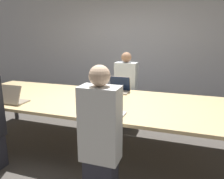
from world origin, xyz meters
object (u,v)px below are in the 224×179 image
(laptop_near_midright, at_px, (109,110))
(cup_far_center, at_px, (103,89))
(person_near_midright, at_px, (100,137))
(laptop_far_center, at_px, (119,88))
(cup_near_midright, at_px, (91,109))
(stapler, at_px, (90,99))
(laptop_near_left, at_px, (12,98))
(person_far_center, at_px, (126,91))

(laptop_near_midright, xyz_separation_m, cup_far_center, (-0.49, 1.09, -0.03))
(person_near_midright, relative_size, laptop_far_center, 4.12)
(cup_near_midright, height_order, cup_far_center, cup_near_midright)
(laptop_far_center, bearing_deg, stapler, -110.96)
(laptop_near_left, xyz_separation_m, person_near_midright, (1.50, -0.44, -0.16))
(laptop_far_center, height_order, cup_far_center, laptop_far_center)
(laptop_near_left, distance_m, stapler, 1.09)
(laptop_near_midright, bearing_deg, cup_far_center, -65.83)
(cup_near_midright, bearing_deg, laptop_near_midright, -9.73)
(person_near_midright, relative_size, cup_near_midright, 14.06)
(cup_near_midright, relative_size, stapler, 0.65)
(laptop_near_left, xyz_separation_m, stapler, (0.98, 0.46, -0.05))
(laptop_near_midright, bearing_deg, laptop_far_center, -79.06)
(person_near_midright, height_order, cup_far_center, person_near_midright)
(laptop_near_midright, height_order, person_far_center, person_far_center)
(cup_near_midright, bearing_deg, stapler, 115.83)
(laptop_near_left, distance_m, person_near_midright, 1.57)
(stapler, bearing_deg, laptop_near_midright, -30.43)
(person_near_midright, xyz_separation_m, laptop_far_center, (-0.27, 1.54, 0.16))
(person_near_midright, xyz_separation_m, cup_far_center, (-0.54, 1.47, 0.13))
(laptop_far_center, bearing_deg, laptop_near_midright, -79.06)
(laptop_far_center, bearing_deg, person_far_center, 91.08)
(cup_near_midright, height_order, stapler, cup_near_midright)
(laptop_near_left, distance_m, cup_near_midright, 1.21)
(laptop_near_left, height_order, cup_far_center, laptop_near_left)
(laptop_near_midright, distance_m, stapler, 0.70)
(laptop_near_left, relative_size, cup_near_midright, 3.28)
(laptop_near_left, bearing_deg, laptop_far_center, -138.05)
(laptop_far_center, relative_size, cup_far_center, 3.49)
(laptop_far_center, relative_size, person_far_center, 0.25)
(laptop_near_left, height_order, laptop_far_center, same)
(cup_near_midright, bearing_deg, person_near_midright, -55.67)
(person_far_center, height_order, cup_far_center, person_far_center)
(laptop_near_left, bearing_deg, person_near_midright, 163.75)
(cup_near_midright, relative_size, laptop_far_center, 0.29)
(laptop_near_left, height_order, stapler, laptop_near_left)
(cup_near_midright, distance_m, laptop_far_center, 1.11)
(person_near_midright, relative_size, person_far_center, 1.01)
(person_near_midright, relative_size, stapler, 9.20)
(stapler, bearing_deg, laptop_near_left, -138.05)
(laptop_near_midright, height_order, person_near_midright, person_near_midright)
(laptop_near_left, bearing_deg, laptop_near_midright, 178.02)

